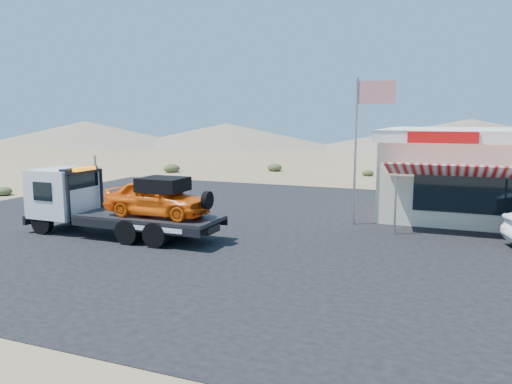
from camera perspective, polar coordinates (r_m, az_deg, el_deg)
ground at (r=18.63m, az=-6.12°, el=-5.31°), size 120.00×120.00×0.00m
asphalt_lot at (r=20.52m, az=2.81°, el=-3.95°), size 32.00×24.00×0.02m
tow_truck at (r=19.37m, az=-15.59°, el=-0.90°), size 7.61×2.26×2.54m
jerky_store at (r=25.09m, az=26.33°, el=2.05°), size 10.40×9.97×3.90m
flagpole at (r=20.76m, az=11.99°, el=6.48°), size 1.55×0.10×6.00m
desert_scrub at (r=33.82m, az=-15.78°, el=1.18°), size 24.81×33.91×0.71m
distant_hills at (r=73.44m, az=7.60°, el=6.48°), size 126.00×48.00×4.20m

